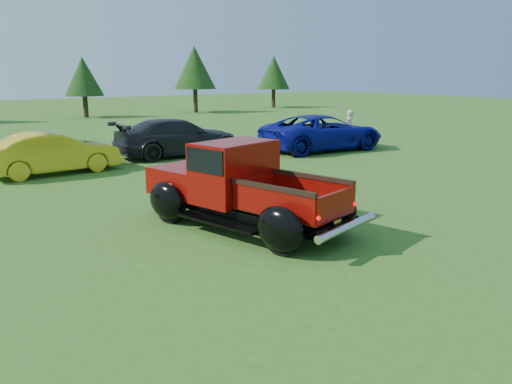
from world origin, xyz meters
The scene contains 9 objects.
ground centered at (0.00, 0.00, 0.00)m, with size 120.00×120.00×0.00m, color #32611B.
tree_mid_right centered at (6.00, 30.00, 2.97)m, with size 2.82×2.82×4.40m.
tree_east centered at (15.00, 29.50, 3.66)m, with size 3.46×3.46×5.40m.
tree_far_east centered at (24.00, 30.50, 3.25)m, with size 3.07×3.07×4.80m.
pickup_truck centered at (0.26, 1.01, 0.87)m, with size 3.27×5.23×1.83m.
show_car_yellow centered at (-1.50, 9.20, 0.69)m, with size 1.46×4.18×1.38m, color gold.
show_car_grey centered at (3.53, 10.14, 0.74)m, with size 2.07×5.10×1.48m, color black.
show_car_blue centered at (9.26, 7.87, 0.76)m, with size 2.51×5.45×1.52m, color #0B0F80.
spectator centered at (10.79, 7.81, 0.83)m, with size 0.60×0.40×1.66m, color beige.
Camera 1 is at (-5.52, -7.86, 3.26)m, focal length 35.00 mm.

